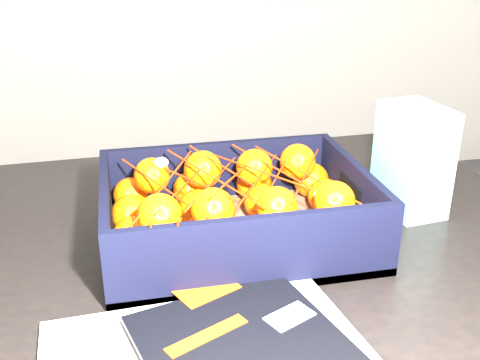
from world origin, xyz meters
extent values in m
cube|color=black|center=(-0.20, -0.17, 0.73)|extent=(1.22, 0.83, 0.04)
cylinder|color=black|center=(0.35, 0.18, 0.35)|extent=(0.06, 0.06, 0.71)
cube|color=#E3420B|center=(-0.18, -0.31, 0.77)|extent=(0.09, 0.08, 0.00)
cube|color=white|center=(-0.09, -0.39, 0.77)|extent=(0.06, 0.05, 0.00)
cube|color=#E3420B|center=(-0.19, -0.40, 0.77)|extent=(0.10, 0.06, 0.00)
cube|color=brown|center=(-0.11, -0.17, 0.76)|extent=(0.38, 0.28, 0.01)
cube|color=black|center=(-0.11, -0.03, 0.80)|extent=(0.38, 0.01, 0.11)
cube|color=black|center=(-0.11, -0.30, 0.80)|extent=(0.38, 0.01, 0.11)
cube|color=black|center=(-0.29, -0.17, 0.80)|extent=(0.01, 0.26, 0.11)
cube|color=black|center=(0.07, -0.17, 0.80)|extent=(0.01, 0.26, 0.11)
sphere|color=#FF5D05|center=(-0.26, -0.27, 0.79)|extent=(0.06, 0.06, 0.06)
sphere|color=#FF5D05|center=(-0.26, -0.20, 0.79)|extent=(0.06, 0.06, 0.06)
sphere|color=#FF5D05|center=(-0.26, -0.13, 0.79)|extent=(0.06, 0.06, 0.06)
sphere|color=#FF5D05|center=(-0.26, -0.06, 0.79)|extent=(0.06, 0.06, 0.06)
sphere|color=#FF5D05|center=(-0.16, -0.27, 0.79)|extent=(0.06, 0.06, 0.06)
sphere|color=#FF5D05|center=(-0.16, -0.20, 0.79)|extent=(0.06, 0.06, 0.06)
sphere|color=#FF5D05|center=(-0.16, -0.13, 0.79)|extent=(0.06, 0.06, 0.06)
sphere|color=#FF5D05|center=(-0.16, -0.06, 0.79)|extent=(0.06, 0.06, 0.06)
sphere|color=#FF5D05|center=(-0.06, -0.27, 0.79)|extent=(0.06, 0.06, 0.06)
sphere|color=#FF5D05|center=(-0.06, -0.20, 0.79)|extent=(0.06, 0.06, 0.06)
sphere|color=#FF5D05|center=(-0.06, -0.13, 0.79)|extent=(0.06, 0.06, 0.06)
sphere|color=#FF5D05|center=(-0.06, -0.06, 0.79)|extent=(0.06, 0.06, 0.06)
sphere|color=#FF5D05|center=(0.04, -0.27, 0.79)|extent=(0.05, 0.05, 0.05)
sphere|color=#FF5D05|center=(0.03, -0.20, 0.79)|extent=(0.06, 0.06, 0.06)
sphere|color=#FF5D05|center=(0.04, -0.13, 0.79)|extent=(0.05, 0.05, 0.05)
sphere|color=#FF5D05|center=(0.04, -0.07, 0.79)|extent=(0.06, 0.06, 0.06)
sphere|color=#FF5D05|center=(-0.23, -0.24, 0.84)|extent=(0.06, 0.06, 0.06)
sphere|color=#FF5D05|center=(-0.22, -0.10, 0.84)|extent=(0.05, 0.05, 0.05)
sphere|color=#FF5D05|center=(-0.16, -0.23, 0.84)|extent=(0.06, 0.06, 0.06)
sphere|color=#FF5D05|center=(-0.15, -0.09, 0.84)|extent=(0.06, 0.06, 0.06)
sphere|color=#FF5D05|center=(-0.07, -0.24, 0.84)|extent=(0.06, 0.06, 0.06)
sphere|color=#FF5D05|center=(-0.07, -0.10, 0.84)|extent=(0.06, 0.06, 0.06)
sphere|color=#FF5D05|center=(0.01, -0.24, 0.84)|extent=(0.06, 0.06, 0.06)
sphere|color=#FF5D05|center=(0.01, -0.09, 0.84)|extent=(0.06, 0.06, 0.06)
cylinder|color=#BB2307|center=(-0.21, -0.17, 0.85)|extent=(0.11, 0.20, 0.02)
cylinder|color=#BB2307|center=(-0.18, -0.17, 0.86)|extent=(0.11, 0.20, 0.01)
cylinder|color=#BB2307|center=(-0.15, -0.17, 0.86)|extent=(0.11, 0.20, 0.02)
cylinder|color=#BB2307|center=(-0.11, -0.17, 0.86)|extent=(0.11, 0.20, 0.03)
cylinder|color=#BB2307|center=(-0.08, -0.16, 0.86)|extent=(0.11, 0.20, 0.02)
cylinder|color=#BB2307|center=(-0.04, -0.16, 0.85)|extent=(0.11, 0.20, 0.02)
cylinder|color=#BB2307|center=(-0.01, -0.17, 0.85)|extent=(0.11, 0.20, 0.03)
cylinder|color=#BB2307|center=(-0.21, -0.18, 0.85)|extent=(0.11, 0.20, 0.02)
cylinder|color=#BB2307|center=(-0.18, -0.17, 0.85)|extent=(0.11, 0.20, 0.01)
cylinder|color=#BB2307|center=(-0.15, -0.18, 0.85)|extent=(0.11, 0.20, 0.01)
cylinder|color=#BB2307|center=(-0.11, -0.17, 0.86)|extent=(0.11, 0.20, 0.03)
cylinder|color=#BB2307|center=(-0.08, -0.17, 0.85)|extent=(0.11, 0.20, 0.01)
cylinder|color=#BB2307|center=(-0.04, -0.16, 0.85)|extent=(0.11, 0.20, 0.00)
cylinder|color=#BB2307|center=(-0.01, -0.17, 0.85)|extent=(0.11, 0.20, 0.01)
cylinder|color=#BB2307|center=(-0.24, -0.29, 0.83)|extent=(0.00, 0.03, 0.09)
cylinder|color=#BB2307|center=(-0.21, -0.29, 0.83)|extent=(0.01, 0.04, 0.08)
cube|color=white|center=(0.19, -0.12, 0.84)|extent=(0.09, 0.12, 0.17)
camera|label=1|loc=(-0.27, -0.90, 1.17)|focal=43.05mm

